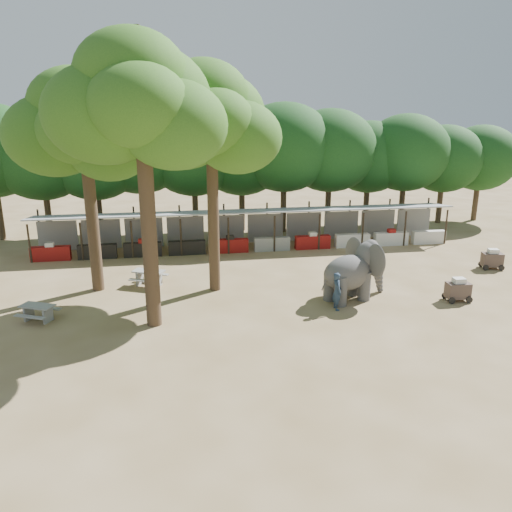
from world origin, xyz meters
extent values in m
plane|color=brown|center=(0.00, 0.00, 0.00)|extent=(100.00, 100.00, 0.00)
cube|color=gray|center=(0.00, 14.00, 2.50)|extent=(28.00, 2.99, 0.39)
cylinder|color=#2D2319|center=(-12.60, 12.65, 1.20)|extent=(0.12, 0.12, 2.40)
cylinder|color=#2D2319|center=(-12.60, 15.35, 1.40)|extent=(0.12, 0.12, 2.80)
cube|color=maroon|center=(-12.60, 12.90, 0.45)|extent=(2.38, 0.50, 0.90)
cube|color=gray|center=(-12.60, 15.30, 1.00)|extent=(2.52, 0.12, 2.00)
cylinder|color=#2D2319|center=(-9.80, 12.65, 1.20)|extent=(0.12, 0.12, 2.40)
cylinder|color=#2D2319|center=(-9.80, 15.35, 1.40)|extent=(0.12, 0.12, 2.80)
cube|color=black|center=(-9.80, 12.90, 0.45)|extent=(2.38, 0.50, 0.90)
cube|color=gray|center=(-9.80, 15.30, 1.00)|extent=(2.52, 0.12, 2.00)
cylinder|color=#2D2319|center=(-7.00, 12.65, 1.20)|extent=(0.12, 0.12, 2.40)
cylinder|color=#2D2319|center=(-7.00, 15.35, 1.40)|extent=(0.12, 0.12, 2.80)
cube|color=black|center=(-7.00, 12.90, 0.45)|extent=(2.38, 0.50, 0.90)
cube|color=gray|center=(-7.00, 15.30, 1.00)|extent=(2.52, 0.12, 2.00)
cylinder|color=#2D2319|center=(-4.20, 12.65, 1.20)|extent=(0.12, 0.12, 2.40)
cylinder|color=#2D2319|center=(-4.20, 15.35, 1.40)|extent=(0.12, 0.12, 2.80)
cube|color=black|center=(-4.20, 12.90, 0.45)|extent=(2.38, 0.50, 0.90)
cube|color=gray|center=(-4.20, 15.30, 1.00)|extent=(2.52, 0.12, 2.00)
cylinder|color=#2D2319|center=(-1.40, 12.65, 1.20)|extent=(0.12, 0.12, 2.40)
cylinder|color=#2D2319|center=(-1.40, 15.35, 1.40)|extent=(0.12, 0.12, 2.80)
cube|color=maroon|center=(-1.40, 12.90, 0.45)|extent=(2.38, 0.50, 0.90)
cube|color=gray|center=(-1.40, 15.30, 1.00)|extent=(2.52, 0.12, 2.00)
cylinder|color=#2D2319|center=(1.40, 12.65, 1.20)|extent=(0.12, 0.12, 2.40)
cylinder|color=#2D2319|center=(1.40, 15.35, 1.40)|extent=(0.12, 0.12, 2.80)
cube|color=gray|center=(1.40, 12.90, 0.45)|extent=(2.38, 0.50, 0.90)
cube|color=gray|center=(1.40, 15.30, 1.00)|extent=(2.52, 0.12, 2.00)
cylinder|color=#2D2319|center=(4.20, 12.65, 1.20)|extent=(0.12, 0.12, 2.40)
cylinder|color=#2D2319|center=(4.20, 15.35, 1.40)|extent=(0.12, 0.12, 2.80)
cube|color=maroon|center=(4.20, 12.90, 0.45)|extent=(2.38, 0.50, 0.90)
cube|color=gray|center=(4.20, 15.30, 1.00)|extent=(2.52, 0.12, 2.00)
cylinder|color=#2D2319|center=(7.00, 12.65, 1.20)|extent=(0.12, 0.12, 2.40)
cylinder|color=#2D2319|center=(7.00, 15.35, 1.40)|extent=(0.12, 0.12, 2.80)
cube|color=silver|center=(7.00, 12.90, 0.45)|extent=(2.38, 0.50, 0.90)
cube|color=gray|center=(7.00, 15.30, 1.00)|extent=(2.52, 0.12, 2.00)
cylinder|color=#2D2319|center=(9.80, 12.65, 1.20)|extent=(0.12, 0.12, 2.40)
cylinder|color=#2D2319|center=(9.80, 15.35, 1.40)|extent=(0.12, 0.12, 2.80)
cube|color=silver|center=(9.80, 12.90, 0.45)|extent=(2.38, 0.50, 0.90)
cube|color=gray|center=(9.80, 15.30, 1.00)|extent=(2.52, 0.12, 2.00)
cylinder|color=#2D2319|center=(12.60, 12.65, 1.20)|extent=(0.12, 0.12, 2.40)
cylinder|color=#2D2319|center=(12.60, 15.35, 1.40)|extent=(0.12, 0.12, 2.80)
cube|color=silver|center=(12.60, 12.90, 0.45)|extent=(2.38, 0.50, 0.90)
cube|color=gray|center=(12.60, 15.30, 1.00)|extent=(2.52, 0.12, 2.00)
cylinder|color=#332316|center=(-9.00, 7.00, 4.60)|extent=(0.60, 0.60, 9.20)
cone|color=#332316|center=(-9.00, 7.00, 9.20)|extent=(0.57, 0.57, 2.88)
ellipsoid|color=#255118|center=(-10.40, 7.30, 7.82)|extent=(4.80, 4.80, 3.94)
ellipsoid|color=#255118|center=(-7.80, 6.40, 7.42)|extent=(4.20, 4.20, 3.44)
ellipsoid|color=#255118|center=(-8.80, 8.10, 8.42)|extent=(5.20, 5.20, 4.26)
ellipsoid|color=#255118|center=(-9.00, 5.70, 8.12)|extent=(3.80, 3.80, 3.12)
ellipsoid|color=#255118|center=(-9.30, 7.20, 9.22)|extent=(4.40, 4.40, 3.61)
cylinder|color=#332316|center=(-6.00, 2.00, 5.20)|extent=(0.64, 0.64, 10.40)
cone|color=#332316|center=(-6.00, 2.00, 10.40)|extent=(0.61, 0.61, 3.25)
ellipsoid|color=#255118|center=(-7.40, 2.30, 8.84)|extent=(4.80, 4.80, 3.94)
ellipsoid|color=#255118|center=(-4.80, 1.40, 8.44)|extent=(4.20, 4.20, 3.44)
ellipsoid|color=#255118|center=(-5.80, 3.10, 9.44)|extent=(5.20, 5.20, 4.26)
ellipsoid|color=#255118|center=(-6.00, 0.70, 9.14)|extent=(3.80, 3.80, 3.12)
ellipsoid|color=#255118|center=(-6.30, 2.20, 10.24)|extent=(4.40, 4.40, 3.61)
cylinder|color=#332316|center=(-3.00, 6.00, 4.80)|extent=(0.56, 0.56, 9.60)
cone|color=#332316|center=(-3.00, 6.00, 9.60)|extent=(0.53, 0.53, 3.00)
ellipsoid|color=#255118|center=(-4.40, 6.30, 8.16)|extent=(4.80, 4.80, 3.94)
ellipsoid|color=#255118|center=(-1.80, 5.40, 7.76)|extent=(4.20, 4.20, 3.44)
ellipsoid|color=#255118|center=(-2.80, 7.10, 8.76)|extent=(5.20, 5.20, 4.26)
ellipsoid|color=#255118|center=(-3.00, 4.70, 8.46)|extent=(3.80, 3.80, 3.12)
ellipsoid|color=#255118|center=(-3.30, 6.20, 9.56)|extent=(4.40, 4.40, 3.61)
cylinder|color=#332316|center=(-16.67, 19.00, 1.87)|extent=(0.44, 0.44, 3.74)
ellipsoid|color=black|center=(-16.67, 19.00, 5.53)|extent=(6.46, 5.95, 5.61)
cylinder|color=#332316|center=(-13.33, 19.00, 1.87)|extent=(0.44, 0.44, 3.74)
ellipsoid|color=black|center=(-13.33, 19.00, 5.53)|extent=(6.46, 5.95, 5.61)
cylinder|color=#332316|center=(-10.00, 19.00, 1.87)|extent=(0.44, 0.44, 3.74)
ellipsoid|color=black|center=(-10.00, 19.00, 5.53)|extent=(6.46, 5.95, 5.61)
cylinder|color=#332316|center=(-6.67, 19.00, 1.87)|extent=(0.44, 0.44, 3.74)
ellipsoid|color=black|center=(-6.67, 19.00, 5.53)|extent=(6.46, 5.95, 5.61)
cylinder|color=#332316|center=(-3.33, 19.00, 1.87)|extent=(0.44, 0.44, 3.74)
ellipsoid|color=black|center=(-3.33, 19.00, 5.53)|extent=(6.46, 5.95, 5.61)
cylinder|color=#332316|center=(0.00, 19.00, 1.87)|extent=(0.44, 0.44, 3.74)
ellipsoid|color=black|center=(0.00, 19.00, 5.53)|extent=(6.46, 5.95, 5.61)
cylinder|color=#332316|center=(3.33, 19.00, 1.87)|extent=(0.44, 0.44, 3.74)
ellipsoid|color=black|center=(3.33, 19.00, 5.53)|extent=(6.46, 5.95, 5.61)
cylinder|color=#332316|center=(6.67, 19.00, 1.87)|extent=(0.44, 0.44, 3.74)
ellipsoid|color=black|center=(6.67, 19.00, 5.53)|extent=(6.46, 5.95, 5.61)
cylinder|color=#332316|center=(10.00, 19.00, 1.87)|extent=(0.44, 0.44, 3.74)
ellipsoid|color=black|center=(10.00, 19.00, 5.53)|extent=(6.46, 5.95, 5.61)
cylinder|color=#332316|center=(13.33, 19.00, 1.87)|extent=(0.44, 0.44, 3.74)
ellipsoid|color=black|center=(13.33, 19.00, 5.53)|extent=(6.46, 5.95, 5.61)
cylinder|color=#332316|center=(16.67, 19.00, 1.87)|extent=(0.44, 0.44, 3.74)
ellipsoid|color=black|center=(16.67, 19.00, 5.53)|extent=(6.46, 5.95, 5.61)
cylinder|color=#332316|center=(20.00, 19.00, 1.87)|extent=(0.44, 0.44, 3.74)
ellipsoid|color=black|center=(20.00, 19.00, 5.53)|extent=(6.46, 5.95, 5.61)
ellipsoid|color=#413F3E|center=(3.25, 3.41, 1.40)|extent=(3.06, 2.40, 1.73)
cylinder|color=#413F3E|center=(2.71, 2.77, 0.73)|extent=(0.79, 0.79, 1.45)
cylinder|color=#413F3E|center=(2.42, 3.54, 0.73)|extent=(0.79, 0.79, 1.45)
cylinder|color=#413F3E|center=(4.09, 3.28, 0.73)|extent=(0.79, 0.79, 1.45)
cylinder|color=#413F3E|center=(3.80, 4.05, 0.73)|extent=(0.79, 0.79, 1.45)
ellipsoid|color=#413F3E|center=(4.45, 3.85, 2.02)|extent=(1.81, 1.64, 1.61)
ellipsoid|color=#413F3E|center=(4.49, 3.03, 2.06)|extent=(0.69, 1.32, 1.65)
ellipsoid|color=#413F3E|center=(3.95, 4.50, 2.06)|extent=(0.69, 1.32, 1.65)
cone|color=#413F3E|center=(5.18, 4.12, 0.91)|extent=(0.85, 0.85, 1.82)
imported|color=#26384C|center=(2.37, 2.32, 0.90)|extent=(0.44, 0.66, 1.81)
cube|color=gray|center=(-11.07, 3.22, 0.71)|extent=(1.64, 1.25, 0.06)
cube|color=gray|center=(-11.52, 3.43, 0.35)|extent=(0.34, 0.58, 0.69)
cube|color=gray|center=(-10.62, 3.01, 0.35)|extent=(0.34, 0.58, 0.69)
cube|color=gray|center=(-11.30, 2.72, 0.42)|extent=(1.45, 0.85, 0.05)
cube|color=gray|center=(-10.84, 3.71, 0.42)|extent=(1.45, 0.85, 0.05)
cube|color=gray|center=(-6.41, 7.19, 0.79)|extent=(1.82, 1.39, 0.07)
cube|color=gray|center=(-6.91, 7.42, 0.39)|extent=(0.38, 0.65, 0.77)
cube|color=gray|center=(-5.91, 6.96, 0.39)|extent=(0.38, 0.65, 0.77)
cube|color=gray|center=(-6.66, 6.64, 0.46)|extent=(1.61, 0.94, 0.06)
cube|color=gray|center=(-6.15, 7.74, 0.46)|extent=(1.61, 0.94, 0.06)
cube|color=#3D2E28|center=(8.55, 2.37, 0.55)|extent=(1.13, 0.71, 0.77)
cylinder|color=black|center=(8.09, 2.03, 0.16)|extent=(0.33, 0.08, 0.33)
cylinder|color=black|center=(8.97, 1.99, 0.16)|extent=(0.33, 0.08, 0.33)
cylinder|color=black|center=(8.12, 2.76, 0.16)|extent=(0.33, 0.08, 0.33)
cylinder|color=black|center=(9.00, 2.72, 0.16)|extent=(0.33, 0.08, 0.33)
cube|color=silver|center=(8.55, 2.37, 1.04)|extent=(0.57, 0.46, 0.27)
cube|color=#3D2E28|center=(13.39, 6.84, 0.56)|extent=(1.24, 0.90, 0.78)
cylinder|color=black|center=(12.87, 6.57, 0.17)|extent=(0.34, 0.14, 0.34)
cylinder|color=black|center=(13.75, 6.38, 0.17)|extent=(0.34, 0.14, 0.34)
cylinder|color=black|center=(13.04, 7.30, 0.17)|extent=(0.34, 0.14, 0.34)
cylinder|color=black|center=(13.91, 7.10, 0.17)|extent=(0.34, 0.14, 0.34)
cube|color=silver|center=(13.39, 6.84, 1.06)|extent=(0.65, 0.56, 0.28)
camera|label=1|loc=(-4.96, -18.53, 8.95)|focal=35.00mm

